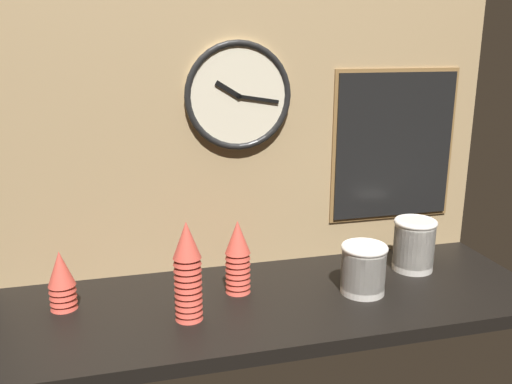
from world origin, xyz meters
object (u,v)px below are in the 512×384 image
cup_stack_center (238,257)px  cup_stack_center_left (188,271)px  bowl_stack_far_right (414,244)px  cup_stack_far_left (62,280)px  bowl_stack_right (363,268)px  wall_clock (238,96)px  menu_board (394,146)px

cup_stack_center → cup_stack_center_left: bearing=-142.0°
cup_stack_center_left → bowl_stack_far_right: size_ratio=1.62×
cup_stack_far_left → bowl_stack_far_right: (108.37, 0.31, 0.35)cm
cup_stack_center_left → bowl_stack_right: size_ratio=1.83×
cup_stack_center → bowl_stack_right: cup_stack_center is taller
cup_stack_center → bowl_stack_far_right: size_ratio=1.31×
cup_stack_far_left → wall_clock: 73.86cm
cup_stack_center → menu_board: 67.41cm
bowl_stack_far_right → menu_board: menu_board is taller
cup_stack_center → menu_board: bearing=18.1°
wall_clock → menu_board: size_ratio=0.65×
bowl_stack_right → wall_clock: bearing=138.1°
wall_clock → bowl_stack_right: bearing=-41.9°
cup_stack_center_left → wall_clock: bearing=56.0°
bowl_stack_far_right → menu_board: (-0.11, 17.11, 28.96)cm
cup_stack_far_left → menu_board: bearing=9.1°
cup_stack_center_left → wall_clock: (20.98, 31.07, 42.23)cm
cup_stack_center_left → bowl_stack_far_right: bearing=11.2°
cup_stack_center → bowl_stack_right: 37.13cm
bowl_stack_far_right → menu_board: 33.64cm
bowl_stack_right → wall_clock: wall_clock is taller
cup_stack_center_left → cup_stack_center: bearing=38.0°
wall_clock → menu_board: (54.17, 0.89, -18.19)cm
cup_stack_far_left → menu_board: 113.50cm
cup_stack_far_left → bowl_stack_far_right: 108.37cm
cup_stack_center_left → menu_board: menu_board is taller
bowl_stack_far_right → wall_clock: wall_clock is taller
wall_clock → menu_board: wall_clock is taller
cup_stack_far_left → menu_board: (108.26, 17.43, 29.32)cm
bowl_stack_far_right → cup_stack_far_left: bearing=-179.8°
cup_stack_center → bowl_stack_right: size_ratio=1.48×
bowl_stack_right → wall_clock: (-31.05, 27.90, 48.15)cm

